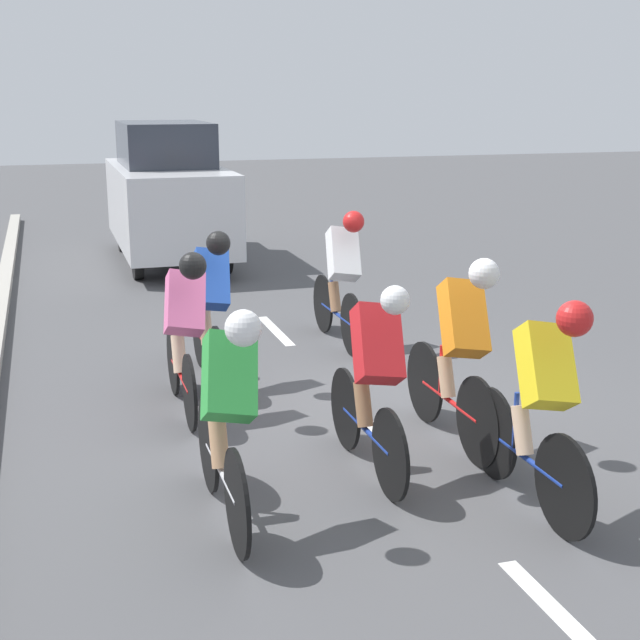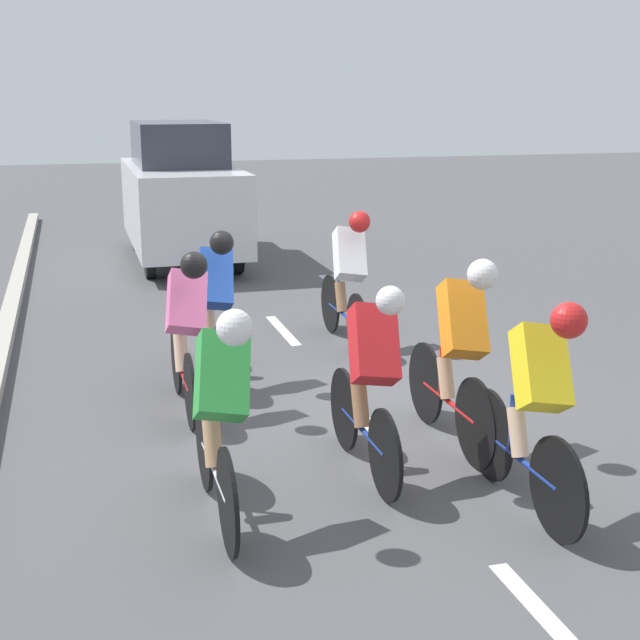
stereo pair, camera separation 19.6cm
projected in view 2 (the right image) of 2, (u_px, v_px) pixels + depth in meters
ground_plane at (357, 411)px, 8.01m from camera, size 60.00×60.00×0.00m
lane_stripe_near at (557, 629)px, 4.76m from camera, size 0.12×1.40×0.01m
lane_stripe_mid at (367, 422)px, 7.74m from camera, size 0.12×1.40×0.01m
lane_stripe_far at (283, 330)px, 10.73m from camera, size 0.12×1.40×0.01m
cyclist_pink at (186, 326)px, 7.80m from camera, size 0.41×1.65×1.50m
cyclist_orange at (459, 347)px, 7.03m from camera, size 0.41×1.71×1.58m
cyclist_blue at (214, 301)px, 8.65m from camera, size 0.39×1.71×1.54m
cyclist_white at (348, 274)px, 9.91m from camera, size 0.40×1.73×1.55m
cyclist_yellow at (536, 400)px, 5.91m from camera, size 0.41×1.65×1.52m
cyclist_green at (220, 409)px, 5.75m from camera, size 0.42×1.67×1.52m
cyclist_red at (371, 376)px, 6.49m from camera, size 0.40×1.63×1.50m
support_car at (181, 193)px, 14.88m from camera, size 1.70×4.19×2.31m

